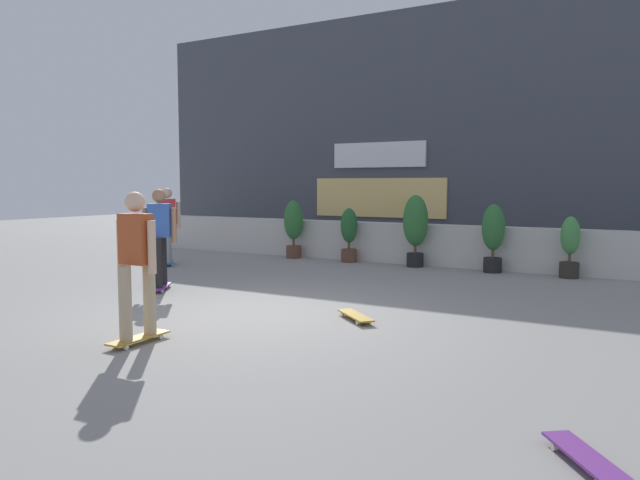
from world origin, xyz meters
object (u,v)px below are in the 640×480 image
at_px(potted_plant_0, 294,225).
at_px(potted_plant_3, 493,234).
at_px(skater_by_wall_left, 137,260).
at_px(skater_foreground, 168,222).
at_px(potted_plant_4, 570,246).
at_px(potted_plant_1, 349,233).
at_px(skater_mid_plaza, 160,235).
at_px(potted_plant_2, 415,225).
at_px(skateboard_near_camera, 587,458).
at_px(skateboard_aside, 356,316).

xyz_separation_m(potted_plant_0, potted_plant_3, (4.78, 0.00, -0.01)).
distance_m(skater_by_wall_left, skater_foreground, 6.84).
relative_size(potted_plant_0, potted_plant_4, 1.19).
relative_size(potted_plant_1, skater_mid_plaza, 0.73).
height_order(potted_plant_3, potted_plant_4, potted_plant_3).
distance_m(potted_plant_4, skater_foreground, 8.31).
relative_size(potted_plant_0, skater_foreground, 0.82).
relative_size(potted_plant_0, skater_mid_plaza, 0.82).
bearing_deg(potted_plant_3, potted_plant_4, 0.00).
xyz_separation_m(potted_plant_2, skater_mid_plaza, (-2.58, -4.93, 0.04)).
relative_size(potted_plant_2, skater_mid_plaza, 0.91).
distance_m(potted_plant_1, skateboard_near_camera, 10.28).
height_order(potted_plant_2, potted_plant_3, potted_plant_2).
bearing_deg(potted_plant_1, skater_foreground, -142.58).
relative_size(potted_plant_4, skater_by_wall_left, 0.69).
xyz_separation_m(potted_plant_0, skateboard_near_camera, (7.55, -8.29, -0.73)).
distance_m(skater_mid_plaza, skater_by_wall_left, 3.51).
height_order(potted_plant_1, potted_plant_3, potted_plant_3).
bearing_deg(skateboard_aside, potted_plant_1, 118.56).
xyz_separation_m(potted_plant_2, skater_by_wall_left, (-0.28, -7.57, 0.04)).
distance_m(potted_plant_1, potted_plant_3, 3.28).
xyz_separation_m(potted_plant_3, skater_by_wall_left, (-1.95, -7.57, 0.16)).
bearing_deg(skater_mid_plaza, potted_plant_4, 40.86).
xyz_separation_m(skater_foreground, skateboard_near_camera, (9.26, -5.84, -0.88)).
height_order(potted_plant_2, skateboard_near_camera, potted_plant_2).
distance_m(potted_plant_0, skateboard_near_camera, 11.24).
xyz_separation_m(potted_plant_3, potted_plant_4, (1.45, 0.00, -0.17)).
distance_m(potted_plant_3, potted_plant_4, 1.46).
bearing_deg(potted_plant_1, potted_plant_2, -0.00).
distance_m(potted_plant_0, potted_plant_1, 1.51).
relative_size(skater_mid_plaza, skater_by_wall_left, 1.00).
distance_m(potted_plant_1, potted_plant_2, 1.63).
distance_m(potted_plant_4, skateboard_aside, 5.64).
height_order(potted_plant_4, skater_by_wall_left, skater_by_wall_left).
bearing_deg(potted_plant_2, potted_plant_3, -0.00).
height_order(potted_plant_0, skateboard_aside, potted_plant_0).
xyz_separation_m(skater_foreground, skateboard_aside, (6.10, -2.84, -0.88)).
bearing_deg(potted_plant_3, skater_foreground, -159.25).
xyz_separation_m(potted_plant_0, potted_plant_2, (3.12, 0.00, 0.11)).
relative_size(skater_by_wall_left, skateboard_near_camera, 2.24).
distance_m(potted_plant_2, potted_plant_4, 3.13).
relative_size(potted_plant_4, skateboard_aside, 1.58).
relative_size(potted_plant_1, skateboard_near_camera, 1.63).
xyz_separation_m(potted_plant_1, skater_mid_plaza, (-0.97, -4.93, 0.27)).
bearing_deg(potted_plant_3, potted_plant_2, 180.00).
distance_m(skater_foreground, skateboard_aside, 6.79).
height_order(skater_mid_plaza, skateboard_near_camera, skater_mid_plaza).
relative_size(potted_plant_2, skater_foreground, 0.91).
distance_m(potted_plant_1, skater_foreground, 4.05).
distance_m(potted_plant_0, skater_by_wall_left, 8.09).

